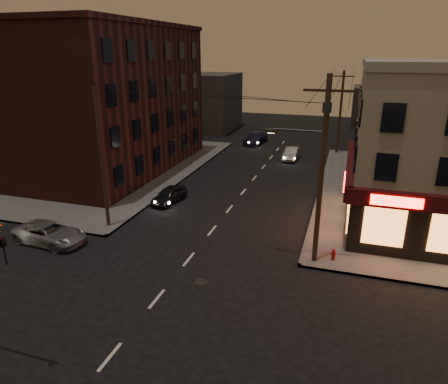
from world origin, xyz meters
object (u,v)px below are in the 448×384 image
at_px(suv_cross, 50,233).
at_px(sedan_near, 169,195).
at_px(fire_hydrant, 333,254).
at_px(sedan_mid, 291,154).
at_px(sedan_far, 256,138).

bearing_deg(suv_cross, sedan_near, -20.13).
bearing_deg(fire_hydrant, suv_cross, -170.56).
distance_m(sedan_mid, fire_hydrant, 22.33).
bearing_deg(sedan_near, sedan_far, 93.38).
bearing_deg(sedan_mid, fire_hydrant, -73.66).
relative_size(sedan_mid, fire_hydrant, 5.93).
height_order(suv_cross, sedan_far, sedan_far).
bearing_deg(fire_hydrant, sedan_far, 111.44).
bearing_deg(sedan_mid, sedan_near, -112.20).
relative_size(sedan_near, fire_hydrant, 5.52).
distance_m(suv_cross, sedan_near, 9.44).
distance_m(sedan_near, sedan_mid, 17.37).
relative_size(sedan_mid, sedan_far, 0.80).
relative_size(suv_cross, sedan_mid, 1.18).
height_order(suv_cross, sedan_mid, sedan_mid).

